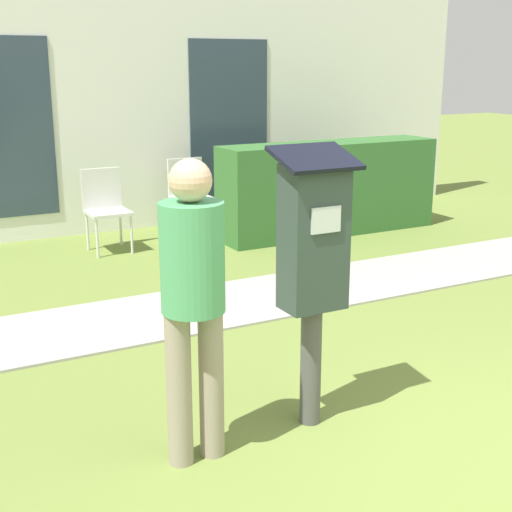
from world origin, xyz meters
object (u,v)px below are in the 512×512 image
person_standing (193,290)px  outdoor_chair_left (105,203)px  parking_meter (313,252)px  outdoor_chair_middle (189,190)px  outdoor_chair_right (286,187)px

person_standing → outdoor_chair_left: 4.54m
outdoor_chair_left → parking_meter: bearing=-103.9°
person_standing → parking_meter: bearing=-29.0°
parking_meter → person_standing: size_ratio=1.01×
person_standing → outdoor_chair_middle: 5.20m
person_standing → outdoor_chair_left: size_ratio=1.76×
person_standing → outdoor_chair_right: 5.42m
outdoor_chair_middle → outdoor_chair_left: bearing=-164.2°
parking_meter → outdoor_chair_left: 4.42m
person_standing → outdoor_chair_middle: person_standing is taller
person_standing → outdoor_chair_left: (0.86, 4.44, -0.40)m
person_standing → outdoor_chair_left: person_standing is taller
person_standing → outdoor_chair_right: size_ratio=1.76×
outdoor_chair_left → outdoor_chair_middle: 1.19m
outdoor_chair_left → person_standing: bearing=-113.2°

